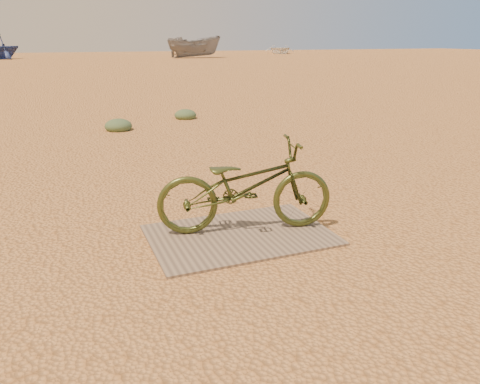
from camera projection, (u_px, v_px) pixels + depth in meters
name	position (u px, v px, depth m)	size (l,w,h in m)	color
ground	(282.00, 249.00, 3.96)	(120.00, 120.00, 0.00)	tan
plywood_board	(240.00, 235.00, 4.21)	(1.60, 1.08, 0.02)	#877158
bicycle	(245.00, 186.00, 4.18)	(0.55, 1.58, 0.83)	#3D471D
boat_mid_right	(194.00, 47.00, 41.12)	(1.82, 4.83, 1.87)	slate
boat_far_right	(280.00, 49.00, 52.50)	(3.40, 4.76, 0.98)	white
kale_a	(119.00, 130.00, 9.05)	(0.52, 0.52, 0.28)	#536A45
kale_b	(186.00, 118.00, 10.35)	(0.48, 0.48, 0.26)	#536A45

